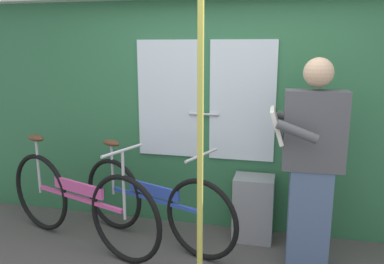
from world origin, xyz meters
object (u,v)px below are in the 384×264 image
at_px(bicycle_near_door, 153,203).
at_px(handrail_pole, 200,164).
at_px(bicycle_leaning_behind, 78,202).
at_px(trash_bin_by_wall, 253,208).
at_px(passenger_reading_newspaper, 311,161).

height_order(bicycle_near_door, handrail_pole, handrail_pole).
relative_size(bicycle_leaning_behind, trash_bin_by_wall, 2.93).
distance_m(trash_bin_by_wall, handrail_pole, 1.50).
height_order(trash_bin_by_wall, handrail_pole, handrail_pole).
bearing_deg(bicycle_leaning_behind, bicycle_near_door, 36.42).
distance_m(bicycle_near_door, bicycle_leaning_behind, 0.66).
xyz_separation_m(passenger_reading_newspaper, handrail_pole, (-0.67, -0.91, 0.20)).
relative_size(trash_bin_by_wall, handrail_pole, 0.28).
height_order(passenger_reading_newspaper, handrail_pole, handrail_pole).
relative_size(passenger_reading_newspaper, trash_bin_by_wall, 2.80).
distance_m(passenger_reading_newspaper, trash_bin_by_wall, 0.81).
height_order(bicycle_leaning_behind, handrail_pole, handrail_pole).
relative_size(bicycle_leaning_behind, handrail_pole, 0.81).
bearing_deg(bicycle_near_door, trash_bin_by_wall, 38.18).
bearing_deg(trash_bin_by_wall, bicycle_leaning_behind, -162.81).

